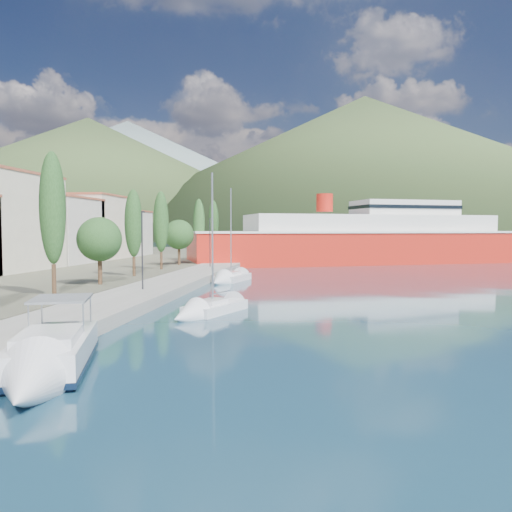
# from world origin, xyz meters

# --- Properties ---
(ground) EXTENTS (1400.00, 1400.00, 0.00)m
(ground) POSITION_xyz_m (0.00, 120.00, 0.00)
(ground) COLOR #193C4F
(quay) EXTENTS (5.00, 88.00, 0.80)m
(quay) POSITION_xyz_m (-9.00, 26.00, 0.40)
(quay) COLOR gray
(quay) RESTS_ON ground
(hills_far) EXTENTS (1480.00, 900.00, 180.00)m
(hills_far) POSITION_xyz_m (138.59, 618.73, 77.39)
(hills_far) COLOR slate
(hills_far) RESTS_ON ground
(hills_near) EXTENTS (1010.00, 520.00, 115.00)m
(hills_near) POSITION_xyz_m (98.04, 372.50, 49.18)
(hills_near) COLOR #3A4E28
(hills_near) RESTS_ON ground
(town_buildings) EXTENTS (9.20, 69.20, 11.30)m
(town_buildings) POSITION_xyz_m (-32.00, 36.91, 5.57)
(town_buildings) COLOR beige
(town_buildings) RESTS_ON land_strip
(tree_row) EXTENTS (3.98, 64.54, 10.26)m
(tree_row) POSITION_xyz_m (-14.19, 32.29, 5.66)
(tree_row) COLOR #47301E
(tree_row) RESTS_ON land_strip
(lamp_posts) EXTENTS (0.15, 45.99, 6.06)m
(lamp_posts) POSITION_xyz_m (-9.00, 15.78, 4.08)
(lamp_posts) COLOR #2D2D33
(lamp_posts) RESTS_ON quay
(motor_cruiser) EXTENTS (5.35, 9.31, 3.31)m
(motor_cruiser) POSITION_xyz_m (-5.09, -5.49, 0.54)
(motor_cruiser) COLOR black
(motor_cruiser) RESTS_ON ground
(sailboat_near) EXTENTS (4.38, 7.14, 9.86)m
(sailboat_near) POSITION_xyz_m (-2.73, 8.24, 0.27)
(sailboat_near) COLOR silver
(sailboat_near) RESTS_ON ground
(sailboat_mid) EXTENTS (3.85, 7.58, 10.66)m
(sailboat_mid) POSITION_xyz_m (-4.96, 28.08, 0.30)
(sailboat_mid) COLOR silver
(sailboat_mid) RESTS_ON ground
(ferry) EXTENTS (59.37, 33.56, 11.71)m
(ferry) POSITION_xyz_m (13.03, 61.25, 3.56)
(ferry) COLOR red
(ferry) RESTS_ON ground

